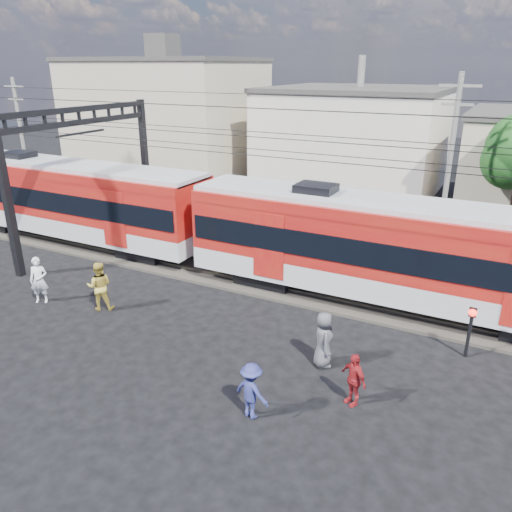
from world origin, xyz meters
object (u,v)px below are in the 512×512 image
object	(u,v)px
commuter_train	(400,249)
pedestrian_a	(39,280)
crossing_signal	(471,323)
pedestrian_c	(251,391)

from	to	relation	value
commuter_train	pedestrian_a	size ratio (longest dim) A/B	26.96
crossing_signal	pedestrian_c	bearing A→B (deg)	-129.55
crossing_signal	commuter_train	bearing A→B (deg)	139.11
pedestrian_c	commuter_train	bearing A→B (deg)	-90.78
commuter_train	crossing_signal	size ratio (longest dim) A/B	28.73
commuter_train	pedestrian_c	bearing A→B (deg)	-103.06
pedestrian_c	pedestrian_a	bearing A→B (deg)	0.22
pedestrian_a	pedestrian_c	bearing A→B (deg)	-43.44
commuter_train	pedestrian_c	world-z (taller)	commuter_train
pedestrian_a	pedestrian_c	world-z (taller)	pedestrian_a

